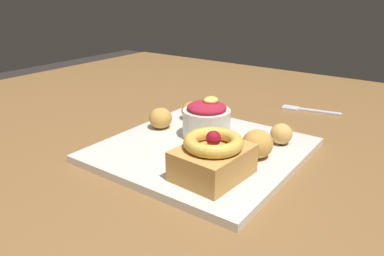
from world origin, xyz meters
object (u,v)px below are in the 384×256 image
(fritter_front, at_px, (192,110))
(fritter_back, at_px, (257,144))
(front_plate, at_px, (202,150))
(cake_slice, at_px, (214,156))
(fork, at_px, (306,110))
(fritter_middle, at_px, (281,134))
(berry_ramekin, at_px, (207,119))
(fritter_extra, at_px, (161,118))

(fritter_front, bearing_deg, fritter_back, -114.55)
(front_plate, xyz_separation_m, cake_slice, (-0.07, -0.07, 0.04))
(fork, bearing_deg, fritter_back, 84.82)
(cake_slice, distance_m, fritter_front, 0.24)
(fritter_middle, bearing_deg, front_plate, 131.08)
(fritter_middle, relative_size, fritter_back, 0.75)
(cake_slice, relative_size, berry_ramekin, 1.30)
(front_plate, relative_size, fritter_extra, 7.08)
(cake_slice, xyz_separation_m, fritter_extra, (0.10, 0.18, -0.01))
(cake_slice, xyz_separation_m, fork, (0.39, 0.00, -0.04))
(fritter_middle, bearing_deg, fork, 8.83)
(front_plate, height_order, fritter_extra, fritter_extra)
(berry_ramekin, bearing_deg, fork, -16.75)
(front_plate, bearing_deg, fritter_front, 42.69)
(fritter_back, bearing_deg, cake_slice, 166.23)
(fritter_front, distance_m, fritter_extra, 0.08)
(berry_ramekin, height_order, fritter_back, berry_ramekin)
(berry_ramekin, relative_size, fritter_back, 1.69)
(berry_ramekin, xyz_separation_m, fritter_extra, (-0.02, 0.09, -0.01))
(cake_slice, distance_m, fork, 0.39)
(berry_ramekin, bearing_deg, fritter_extra, 99.52)
(cake_slice, bearing_deg, berry_ramekin, 37.49)
(cake_slice, xyz_separation_m, berry_ramekin, (0.11, 0.09, 0.00))
(fritter_back, xyz_separation_m, fork, (0.30, 0.03, -0.03))
(fritter_extra, bearing_deg, fritter_front, -13.38)
(fritter_front, distance_m, fritter_back, 0.20)
(fritter_front, xyz_separation_m, fork, (0.22, -0.16, -0.03))
(front_plate, xyz_separation_m, fritter_middle, (0.09, -0.10, 0.02))
(fritter_front, relative_size, fork, 0.33)
(cake_slice, distance_m, fritter_extra, 0.20)
(front_plate, xyz_separation_m, fritter_extra, (0.03, 0.11, 0.03))
(fritter_extra, distance_m, fork, 0.34)
(front_plate, bearing_deg, fritter_middle, -48.92)
(fritter_front, bearing_deg, fritter_extra, 166.62)
(front_plate, distance_m, berry_ramekin, 0.06)
(cake_slice, relative_size, fork, 0.85)
(cake_slice, relative_size, fritter_back, 2.19)
(fritter_back, bearing_deg, berry_ramekin, 77.26)
(fritter_middle, distance_m, fritter_extra, 0.22)
(berry_ramekin, bearing_deg, fritter_back, -102.74)
(front_plate, distance_m, fritter_front, 0.14)
(berry_ramekin, height_order, fritter_extra, berry_ramekin)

